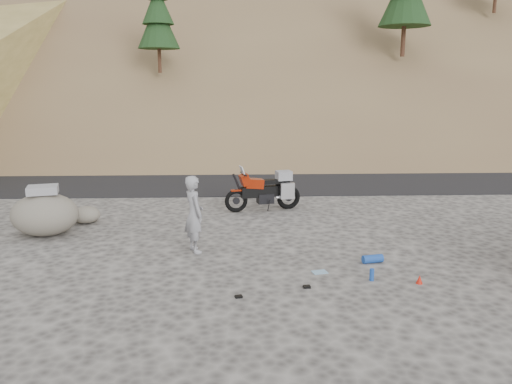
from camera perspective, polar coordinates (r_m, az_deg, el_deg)
ground at (r=11.25m, az=-0.20°, el=-6.75°), size 140.00×140.00×0.00m
road at (r=19.98m, az=-1.13°, el=1.64°), size 120.00×7.00×0.05m
hillside at (r=52.05m, az=-1.99°, el=20.36°), size 120.00×73.00×46.72m
motorcycle at (r=14.70m, az=1.21°, el=0.15°), size 2.28×0.99×1.38m
man at (r=11.32m, az=-6.98°, el=-6.73°), size 0.64×0.74×1.72m
boulder at (r=13.32m, az=-22.99°, el=-2.32°), size 1.68×1.45×1.23m
small_rock at (r=14.16m, az=-18.86°, el=-2.48°), size 0.95×0.90×0.45m
gear_blue_mat at (r=10.79m, az=13.18°, el=-7.45°), size 0.46×0.26×0.17m
gear_bottle at (r=9.84m, az=13.09°, el=-9.19°), size 0.09×0.09×0.23m
gear_funnel at (r=9.95m, az=18.18°, el=-9.47°), size 0.16×0.16×0.16m
gear_glove_a at (r=8.92m, az=-1.99°, el=-11.85°), size 0.15×0.12×0.04m
gear_glove_b at (r=9.35m, az=5.82°, el=-10.72°), size 0.14×0.11×0.04m
gear_blue_cloth at (r=10.11m, az=7.28°, el=-9.06°), size 0.33×0.28×0.01m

